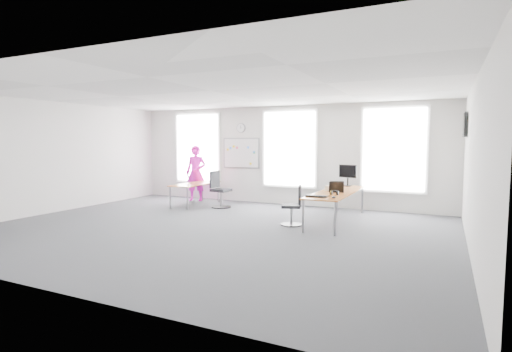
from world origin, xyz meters
The scene contains 24 objects.
floor centered at (0.00, 0.00, 0.00)m, with size 10.00×10.00×0.00m, color #2B2C31.
ceiling centered at (0.00, 0.00, 3.00)m, with size 10.00×10.00×0.00m, color white.
wall_back centered at (0.00, 4.00, 1.50)m, with size 10.00×10.00×0.00m, color silver.
wall_front centered at (0.00, -4.00, 1.50)m, with size 10.00×10.00×0.00m, color silver.
wall_left centered at (-5.00, 0.00, 1.50)m, with size 10.00×10.00×0.00m, color silver.
wall_right centered at (5.00, 0.00, 1.50)m, with size 10.00×10.00×0.00m, color silver.
window_left centered at (-3.00, 3.97, 1.70)m, with size 1.60×0.06×2.20m, color white.
window_mid centered at (0.30, 3.97, 1.70)m, with size 1.60×0.06×2.20m, color white.
window_right centered at (3.30, 3.97, 1.70)m, with size 1.60×0.06×2.20m, color white.
desk_right centered at (2.25, 1.99, 0.69)m, with size 0.80×3.02×0.73m.
desk_left centered at (-2.25, 2.70, 0.60)m, with size 0.72×1.80×0.66m.
chair_right centered at (1.47, 1.18, 0.41)m, with size 0.52×0.52×0.93m.
chair_left centered at (-1.36, 2.61, 0.47)m, with size 0.57×0.57×1.06m.
person centered at (-2.73, 3.45, 0.90)m, with size 0.66×0.43×1.80m, color #EB16C3.
whiteboard centered at (-1.35, 3.97, 1.55)m, with size 1.20×0.03×0.90m, color silver.
wall_clock centered at (-1.35, 3.97, 2.35)m, with size 0.30×0.30×0.04m, color gray.
tv centered at (4.95, 3.00, 2.30)m, with size 0.06×0.90×0.55m, color black.
keyboard centered at (2.10, 0.86, 0.75)m, with size 0.46×0.16×0.02m, color black.
mouse centered at (2.49, 0.81, 0.76)m, with size 0.08×0.12×0.05m, color black.
lens_cap centered at (2.29, 1.10, 0.74)m, with size 0.06×0.06×0.01m, color black.
headphones centered at (2.36, 1.34, 0.78)m, with size 0.19×0.10×0.11m.
laptop_sleeve centered at (2.31, 1.75, 0.86)m, with size 0.34×0.26×0.26m.
paper_stack centered at (2.14, 2.12, 0.79)m, with size 0.34×0.25×0.12m, color beige.
monitor centered at (2.24, 3.23, 1.08)m, with size 0.50×0.21×0.57m.
Camera 1 is at (4.57, -7.36, 1.92)m, focal length 28.00 mm.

